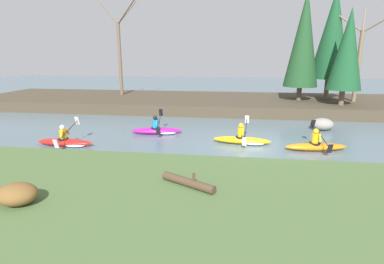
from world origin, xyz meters
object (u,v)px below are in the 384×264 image
kayaker_far_back (67,142)px  driftwood_log (188,182)px  kayaker_lead (316,146)px  boulder_midstream (322,124)px  kayaker_trailing (159,130)px  kayaker_middle (244,140)px

kayaker_far_back → driftwood_log: (6.46, -4.91, 0.51)m
kayaker_lead → driftwood_log: (-4.90, -5.77, 0.49)m
kayaker_lead → boulder_midstream: bearing=63.1°
kayaker_far_back → boulder_midstream: (12.67, 4.80, 0.15)m
kayaker_far_back → kayaker_lead: bearing=5.2°
kayaker_lead → kayaker_trailing: same height
kayaker_lead → kayaker_trailing: 7.88m
kayaker_trailing → driftwood_log: (2.75, -7.64, 0.51)m
driftwood_log → kayaker_far_back: bearing=171.8°
kayaker_trailing → kayaker_middle: bearing=-24.6°
kayaker_lead → boulder_midstream: (1.31, 3.94, 0.12)m
kayaker_middle → kayaker_far_back: 8.34m
kayaker_trailing → boulder_midstream: 9.20m
boulder_midstream → driftwood_log: 11.53m
kayaker_lead → driftwood_log: bearing=-138.8°
kayaker_lead → kayaker_middle: bearing=160.7°
kayaker_middle → kayaker_lead: bearing=-5.8°
kayaker_middle → driftwood_log: (-1.75, -6.37, 0.51)m
kayaker_middle → boulder_midstream: kayaker_middle is taller
kayaker_middle → kayaker_trailing: size_ratio=1.00×
kayaker_far_back → boulder_midstream: kayaker_far_back is taller
kayaker_far_back → driftwood_log: kayaker_far_back is taller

